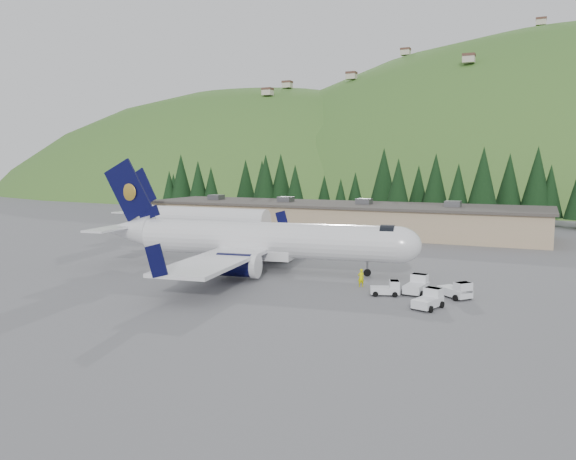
# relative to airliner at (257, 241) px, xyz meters

# --- Properties ---
(ground) EXTENTS (600.00, 600.00, 0.00)m
(ground) POSITION_rel_airliner_xyz_m (1.11, 0.15, -3.39)
(ground) COLOR #5C5C61
(airliner) EXTENTS (38.37, 36.12, 12.73)m
(airliner) POSITION_rel_airliner_xyz_m (0.00, 0.00, 0.00)
(airliner) COLOR white
(airliner) RESTS_ON ground
(second_airliner) EXTENTS (27.50, 11.00, 10.05)m
(second_airliner) POSITION_rel_airliner_xyz_m (-23.81, 22.15, -0.07)
(second_airliner) COLOR white
(second_airliner) RESTS_ON ground
(baggage_tug_a) EXTENTS (2.91, 2.22, 1.40)m
(baggage_tug_a) POSITION_rel_airliner_xyz_m (16.77, -6.17, -2.77)
(baggage_tug_a) COLOR white
(baggage_tug_a) RESTS_ON ground
(baggage_tug_b) EXTENTS (3.29, 3.11, 1.61)m
(baggage_tug_b) POSITION_rel_airliner_xyz_m (22.77, -4.76, -2.67)
(baggage_tug_b) COLOR white
(baggage_tug_b) RESTS_ON ground
(baggage_tug_c) EXTENTS (2.49, 3.33, 1.61)m
(baggage_tug_c) POSITION_rel_airliner_xyz_m (21.11, -9.22, -2.67)
(baggage_tug_c) COLOR white
(baggage_tug_c) RESTS_ON ground
(terminal_building) EXTENTS (71.00, 17.00, 6.10)m
(terminal_building) POSITION_rel_airliner_xyz_m (-3.90, 38.15, -0.77)
(terminal_building) COLOR tan
(terminal_building) RESTS_ON ground
(baggage_tug_d) EXTENTS (2.20, 3.33, 1.70)m
(baggage_tug_d) POSITION_rel_airliner_xyz_m (19.06, -4.18, -2.63)
(baggage_tug_d) COLOR white
(baggage_tug_d) RESTS_ON ground
(ramp_worker) EXTENTS (0.77, 0.76, 1.80)m
(ramp_worker) POSITION_rel_airliner_xyz_m (13.46, -3.65, -2.49)
(ramp_worker) COLOR #E5E700
(ramp_worker) RESTS_ON ground
(tree_line) EXTENTS (112.35, 16.63, 14.34)m
(tree_line) POSITION_rel_airliner_xyz_m (-2.07, 62.10, 4.30)
(tree_line) COLOR black
(tree_line) RESTS_ON ground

